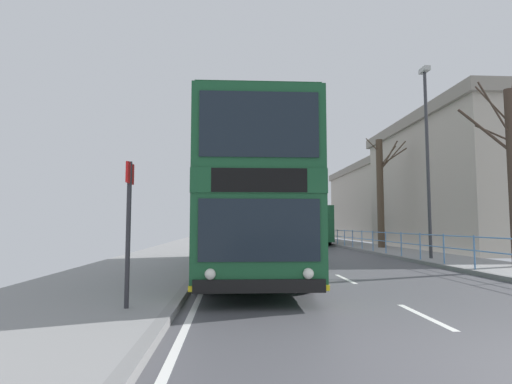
% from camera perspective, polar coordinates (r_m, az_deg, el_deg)
% --- Properties ---
extents(ground, '(15.80, 140.00, 0.20)m').
position_cam_1_polar(ground, '(5.17, 28.31, -21.01)').
color(ground, '#4B4B50').
extents(double_decker_bus_main, '(2.78, 11.66, 4.29)m').
position_cam_1_polar(double_decker_bus_main, '(13.14, -1.02, -1.55)').
color(double_decker_bus_main, '#19512D').
rests_on(double_decker_bus_main, ground).
extents(background_bus_far_lane, '(2.87, 10.15, 2.98)m').
position_cam_1_polar(background_bus_far_lane, '(34.50, 7.09, -4.47)').
color(background_bus_far_lane, '#19512D').
rests_on(background_bus_far_lane, ground).
extents(pedestrian_railing_far_kerb, '(0.05, 29.96, 1.08)m').
position_cam_1_polar(pedestrian_railing_far_kerb, '(21.52, 17.71, -6.25)').
color(pedestrian_railing_far_kerb, '#598CC6').
rests_on(pedestrian_railing_far_kerb, ground).
extents(bus_stop_sign_near, '(0.08, 0.44, 2.50)m').
position_cam_1_polar(bus_stop_sign_near, '(7.34, -17.41, -3.29)').
color(bus_stop_sign_near, '#2D2D33').
rests_on(bus_stop_sign_near, ground).
extents(street_lamp_far_side, '(0.28, 0.60, 8.32)m').
position_cam_1_polar(street_lamp_far_side, '(19.22, 22.87, 5.83)').
color(street_lamp_far_side, '#38383D').
rests_on(street_lamp_far_side, ground).
extents(bare_tree_far_00, '(2.55, 2.93, 6.89)m').
position_cam_1_polar(bare_tree_far_00, '(27.00, 17.07, 0.10)').
color(bare_tree_far_00, '#4C3D2D').
rests_on(bare_tree_far_00, ground).
extents(bare_tree_far_01, '(2.11, 2.01, 6.77)m').
position_cam_1_polar(bare_tree_far_01, '(16.57, 32.09, 2.53)').
color(bare_tree_far_01, '#423328').
rests_on(bare_tree_far_01, ground).
extents(background_building_00, '(9.41, 15.87, 7.80)m').
position_cam_1_polar(background_building_00, '(46.26, 18.24, -1.47)').
color(background_building_00, '#B2A899').
rests_on(background_building_00, ground).
extents(background_building_01, '(12.39, 15.00, 8.59)m').
position_cam_1_polar(background_building_01, '(31.01, 30.78, 1.14)').
color(background_building_01, '#B2A899').
rests_on(background_building_01, ground).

